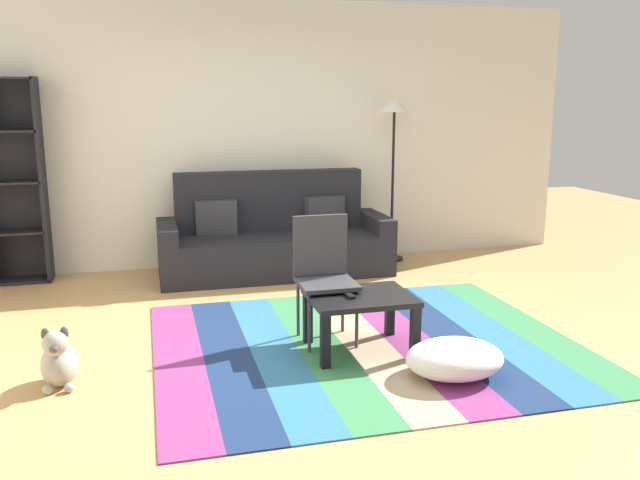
% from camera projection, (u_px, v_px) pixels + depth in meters
% --- Properties ---
extents(ground_plane, '(14.00, 14.00, 0.00)m').
position_uv_depth(ground_plane, '(327.00, 342.00, 4.76)').
color(ground_plane, tan).
extents(back_wall, '(6.80, 0.10, 2.70)m').
position_uv_depth(back_wall, '(262.00, 134.00, 6.88)').
color(back_wall, silver).
rests_on(back_wall, ground_plane).
extents(rug, '(2.94, 2.50, 0.01)m').
position_uv_depth(rug, '(366.00, 344.00, 4.71)').
color(rug, '#843370').
rests_on(rug, ground_plane).
extents(couch, '(2.26, 0.80, 1.00)m').
position_uv_depth(couch, '(274.00, 240.00, 6.60)').
color(couch, black).
rests_on(couch, ground_plane).
extents(coffee_table, '(0.70, 0.56, 0.40)m').
position_uv_depth(coffee_table, '(360.00, 305.00, 4.52)').
color(coffee_table, black).
rests_on(coffee_table, rug).
extents(pouf, '(0.63, 0.50, 0.23)m').
position_uv_depth(pouf, '(454.00, 359.00, 4.13)').
color(pouf, white).
rests_on(pouf, rug).
extents(dog, '(0.22, 0.35, 0.40)m').
position_uv_depth(dog, '(59.00, 361.00, 4.01)').
color(dog, '#9E998E').
rests_on(dog, ground_plane).
extents(standing_lamp, '(0.32, 0.32, 1.72)m').
position_uv_depth(standing_lamp, '(394.00, 126.00, 6.90)').
color(standing_lamp, black).
rests_on(standing_lamp, ground_plane).
extents(tv_remote, '(0.05, 0.15, 0.02)m').
position_uv_depth(tv_remote, '(349.00, 295.00, 4.47)').
color(tv_remote, black).
rests_on(tv_remote, coffee_table).
extents(folding_chair, '(0.40, 0.40, 0.90)m').
position_uv_depth(folding_chair, '(324.00, 268.00, 4.72)').
color(folding_chair, '#38383D').
rests_on(folding_chair, ground_plane).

